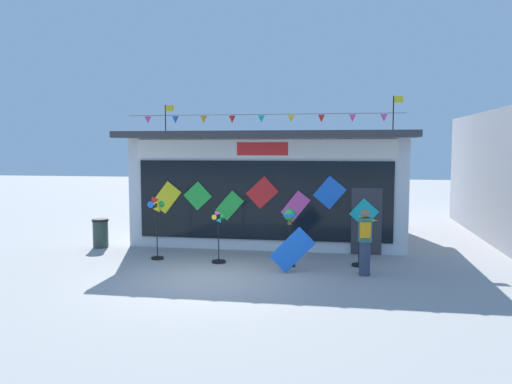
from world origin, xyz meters
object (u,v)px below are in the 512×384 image
wind_spinner_center_right (365,233)px  person_near_camera (365,241)px  kite_shop_building (275,184)px  wind_spinner_center_left (290,221)px  wind_spinner_left (218,237)px  trash_bin (101,233)px  wind_spinner_far_left (156,217)px  display_kite_on_ground (292,250)px

wind_spinner_center_right → person_near_camera: size_ratio=0.81×
kite_shop_building → wind_spinner_center_left: 4.95m
wind_spinner_left → trash_bin: wind_spinner_left is taller
wind_spinner_far_left → wind_spinner_center_right: bearing=1.2°
wind_spinner_left → trash_bin: 4.54m
kite_shop_building → wind_spinner_center_right: kite_shop_building is taller
trash_bin → person_near_camera: bearing=-15.5°
kite_shop_building → wind_spinner_center_left: size_ratio=5.82×
person_near_camera → display_kite_on_ground: person_near_camera is taller
wind_spinner_far_left → wind_spinner_left: bearing=-4.3°
wind_spinner_far_left → wind_spinner_center_left: size_ratio=1.15×
wind_spinner_center_left → display_kite_on_ground: bearing=-78.0°
wind_spinner_far_left → display_kite_on_ground: wind_spinner_far_left is taller
wind_spinner_far_left → wind_spinner_center_left: wind_spinner_far_left is taller
trash_bin → wind_spinner_center_left: bearing=-14.3°
display_kite_on_ground → wind_spinner_center_left: bearing=102.0°
kite_shop_building → display_kite_on_ground: bearing=-77.8°
wind_spinner_center_right → kite_shop_building: bearing=124.4°
trash_bin → kite_shop_building: bearing=31.5°
wind_spinner_left → display_kite_on_ground: size_ratio=1.34×
kite_shop_building → person_near_camera: size_ratio=5.45×
person_near_camera → trash_bin: (-8.23, 2.28, -0.42)m
display_kite_on_ground → wind_spinner_left: bearing=160.6°
trash_bin → wind_spinner_left: bearing=-19.6°
kite_shop_building → person_near_camera: 6.33m
person_near_camera → display_kite_on_ground: (-1.82, 0.01, -0.30)m
wind_spinner_center_left → wind_spinner_far_left: bearing=176.8°
wind_spinner_center_left → trash_bin: bearing=165.7°
wind_spinner_center_left → person_near_camera: size_ratio=0.94×
wind_spinner_center_right → trash_bin: 8.38m
kite_shop_building → wind_spinner_center_left: bearing=-77.8°
wind_spinner_left → person_near_camera: person_near_camera is taller
wind_spinner_center_left → person_near_camera: person_near_camera is taller
wind_spinner_center_left → trash_bin: (-6.26, 1.60, -0.76)m
wind_spinner_left → person_near_camera: 4.03m
kite_shop_building → person_near_camera: (3.01, -5.49, -0.98)m
wind_spinner_far_left → trash_bin: 2.89m
wind_spinner_left → wind_spinner_center_right: bearing=3.7°
wind_spinner_center_left → display_kite_on_ground: wind_spinner_center_left is taller
kite_shop_building → wind_spinner_center_right: 5.49m
kite_shop_building → wind_spinner_far_left: (-2.81, -4.58, -0.63)m
kite_shop_building → wind_spinner_left: size_ratio=6.26×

